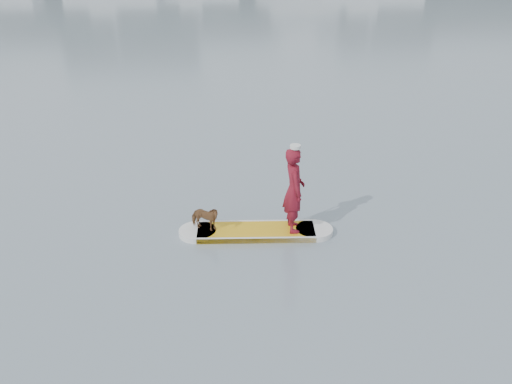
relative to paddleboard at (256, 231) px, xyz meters
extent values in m
plane|color=slate|center=(3.88, -1.02, -0.06)|extent=(140.00, 140.00, 0.00)
cube|color=gold|center=(0.00, 0.00, 0.00)|extent=(2.57, 1.07, 0.12)
cylinder|color=silver|center=(-1.24, 0.14, 0.00)|extent=(0.80, 0.80, 0.12)
cylinder|color=silver|center=(1.24, -0.14, 0.00)|extent=(0.80, 0.80, 0.12)
cube|color=silver|center=(0.04, 0.37, 0.00)|extent=(2.49, 0.34, 0.12)
cube|color=silver|center=(-0.04, -0.37, 0.00)|extent=(2.49, 0.34, 0.12)
imported|color=maroon|center=(0.78, -0.09, 0.98)|extent=(0.45, 0.67, 1.84)
cylinder|color=silver|center=(0.78, -0.09, 1.94)|extent=(0.22, 0.22, 0.07)
imported|color=brown|center=(-1.08, 0.12, 0.34)|extent=(0.73, 0.57, 0.56)
cylinder|color=black|center=(0.77, 0.16, 0.94)|extent=(0.07, 0.30, 1.89)
cube|color=black|center=(0.77, 0.16, 0.04)|extent=(0.10, 0.03, 0.32)
camera|label=1|loc=(-1.43, -10.49, 6.10)|focal=40.00mm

